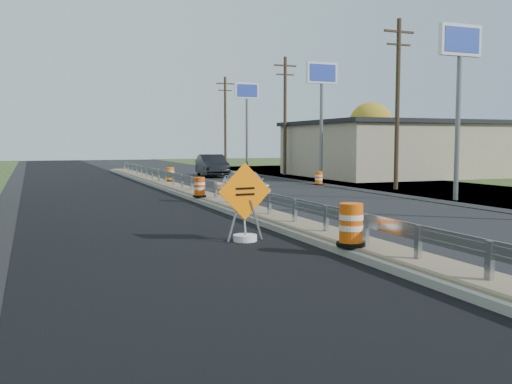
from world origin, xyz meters
name	(u,v)px	position (x,y,z in m)	size (l,w,h in m)	color
ground	(269,221)	(0.00, 0.00, 0.00)	(140.00, 140.00, 0.00)	black
milled_overlay	(102,198)	(-4.40, 10.00, 0.01)	(7.20, 120.00, 0.01)	black
median	(203,197)	(0.00, 8.00, 0.11)	(1.60, 55.00, 0.23)	gray
guardrail	(197,182)	(0.00, 9.00, 0.73)	(0.10, 46.15, 0.72)	silver
retail_building_near	(414,148)	(20.99, 20.00, 2.16)	(18.50, 12.50, 4.27)	tan
pylon_sign_south	(460,57)	(10.50, 3.00, 6.48)	(2.20, 0.30, 7.90)	slate
pylon_sign_mid	(322,84)	(10.50, 16.00, 6.48)	(2.20, 0.30, 7.90)	slate
pylon_sign_north	(247,99)	(10.50, 30.00, 6.48)	(2.20, 0.30, 7.90)	slate
utility_pole_smid	(397,101)	(11.50, 9.00, 4.93)	(1.90, 0.26, 9.40)	#473523
utility_pole_nmid	(285,114)	(11.50, 24.00, 4.93)	(1.90, 0.26, 9.40)	#473523
utility_pole_north	(225,120)	(11.50, 39.00, 4.93)	(1.90, 0.26, 9.40)	#473523
tree_far_yellow	(371,124)	(26.00, 34.00, 4.54)	(4.62, 4.62, 6.86)	#473523
caution_sign	(245,222)	(-2.20, -3.51, 0.54)	(1.54, 0.64, 2.13)	white
barrel_median_near	(351,226)	(-0.55, -6.22, 0.71)	(0.69, 0.69, 1.01)	black
barrel_median_mid	(200,188)	(-0.55, 6.67, 0.65)	(0.60, 0.60, 0.88)	black
barrel_median_far	(170,175)	(0.55, 17.12, 0.65)	(0.59, 0.59, 0.87)	black
barrel_shoulder_near	(319,178)	(9.20, 13.84, 0.41)	(0.58, 0.58, 0.85)	black
barrel_shoulder_mid	(245,173)	(7.00, 21.04, 0.44)	(0.62, 0.62, 0.91)	black
car_silver	(246,183)	(2.24, 8.27, 0.67)	(1.59, 3.96, 1.35)	silver
car_dark_mid	(212,165)	(5.58, 24.62, 0.86)	(1.81, 5.19, 1.71)	black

